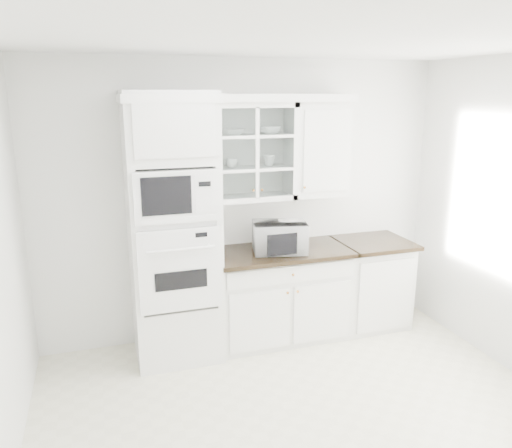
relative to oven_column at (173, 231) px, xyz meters
name	(u,v)px	position (x,y,z in m)	size (l,w,h in m)	color
ground	(313,430)	(0.75, -1.42, -1.19)	(4.00, 3.50, 0.01)	beige
room_shell	(296,179)	(0.75, -0.99, 0.58)	(4.00, 3.50, 2.70)	white
oven_column	(173,231)	(0.00, 0.00, 0.00)	(0.76, 0.68, 2.40)	white
base_cabinet_run	(280,293)	(1.03, 0.03, -0.74)	(1.32, 0.67, 0.92)	white
extra_base_cabinet	(370,282)	(2.03, 0.03, -0.74)	(0.72, 0.67, 0.92)	white
upper_cabinet_glass	(252,152)	(0.78, 0.17, 0.65)	(0.80, 0.33, 0.90)	white
upper_cabinet_solid	(318,149)	(1.46, 0.17, 0.65)	(0.55, 0.33, 0.90)	white
crown_molding	(241,98)	(0.68, 0.14, 1.14)	(2.14, 0.38, 0.07)	white
countertop_microwave	(279,237)	(0.99, -0.02, -0.14)	(0.49, 0.41, 0.29)	white
bowl_a	(231,132)	(0.58, 0.16, 0.84)	(0.23, 0.23, 0.06)	white
bowl_b	(269,130)	(0.95, 0.16, 0.84)	(0.21, 0.21, 0.07)	white
cup_a	(232,163)	(0.59, 0.18, 0.55)	(0.11, 0.11, 0.09)	white
cup_b	(269,160)	(0.95, 0.17, 0.56)	(0.11, 0.11, 0.10)	white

